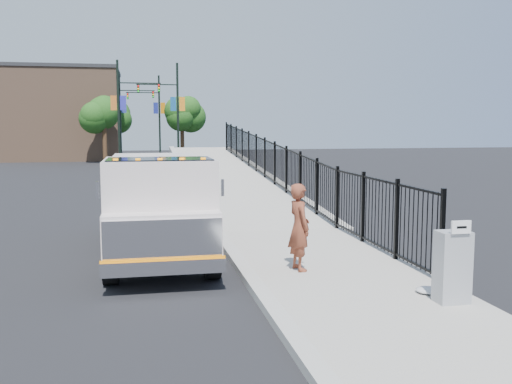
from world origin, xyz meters
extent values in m
plane|color=black|center=(0.00, 0.00, 0.00)|extent=(120.00, 120.00, 0.00)
cube|color=#9E998E|center=(1.93, -2.00, 0.06)|extent=(3.55, 12.00, 0.12)
cube|color=#ADAAA3|center=(0.00, -2.00, 0.08)|extent=(0.30, 12.00, 0.16)
cube|color=#9E998E|center=(2.12, 16.00, 0.00)|extent=(3.95, 24.06, 3.19)
cube|color=black|center=(3.55, 12.00, 0.90)|extent=(0.10, 28.00, 1.80)
cube|color=black|center=(-1.73, 2.51, 0.53)|extent=(1.00, 6.58, 0.21)
cube|color=silver|center=(-1.74, 0.29, 1.50)|extent=(2.28, 2.14, 1.93)
cube|color=silver|center=(-1.74, -0.92, 1.01)|extent=(2.27, 0.69, 0.97)
cube|color=silver|center=(-1.75, -1.28, 1.01)|extent=(2.22, 0.09, 0.82)
cube|color=silver|center=(-1.75, -1.36, 0.53)|extent=(2.32, 0.19, 0.27)
cube|color=orange|center=(-1.75, -1.36, 0.68)|extent=(2.32, 0.06, 0.06)
cube|color=black|center=(-1.74, 0.04, 2.08)|extent=(2.13, 1.27, 0.82)
cube|color=silver|center=(-1.72, 3.77, 1.50)|extent=(2.34, 4.07, 1.64)
cube|color=silver|center=(-2.95, -0.67, 1.93)|extent=(0.06, 0.06, 0.34)
cube|color=silver|center=(-0.54, -0.69, 1.93)|extent=(0.06, 0.06, 0.34)
cube|color=orange|center=(-2.61, -0.29, 2.48)|extent=(0.10, 0.08, 0.06)
cube|color=orange|center=(-2.18, -0.29, 2.48)|extent=(0.10, 0.08, 0.06)
cube|color=orange|center=(-1.74, -0.29, 2.48)|extent=(0.10, 0.08, 0.06)
cube|color=orange|center=(-1.31, -0.30, 2.48)|extent=(0.10, 0.08, 0.06)
cube|color=orange|center=(-0.87, -0.30, 2.48)|extent=(0.10, 0.08, 0.06)
cylinder|color=black|center=(-2.76, -0.38, 0.48)|extent=(0.31, 0.97, 0.97)
cylinder|color=black|center=(-0.73, -0.40, 0.48)|extent=(0.31, 0.97, 0.97)
cylinder|color=black|center=(-2.73, 4.35, 0.48)|extent=(0.31, 0.97, 0.97)
cylinder|color=black|center=(-0.70, 4.34, 0.48)|extent=(0.31, 0.97, 0.97)
cylinder|color=black|center=(-2.73, 5.41, 0.48)|extent=(0.31, 0.97, 0.97)
cylinder|color=black|center=(-0.70, 5.40, 0.48)|extent=(0.31, 0.97, 0.97)
imported|color=brown|center=(1.11, -0.50, 1.04)|extent=(0.54, 0.73, 1.84)
cube|color=gray|center=(3.10, -3.16, 0.75)|extent=(0.55, 0.40, 1.25)
cube|color=white|center=(3.10, -3.38, 1.48)|extent=(0.35, 0.04, 0.22)
ellipsoid|color=silver|center=(2.97, -2.59, 0.17)|extent=(0.43, 0.43, 0.11)
cylinder|color=black|center=(-3.66, 32.77, 4.00)|extent=(0.18, 0.18, 8.00)
cube|color=black|center=(-2.06, 32.77, 6.30)|extent=(3.20, 0.08, 0.08)
cube|color=black|center=(-0.62, 32.77, 5.95)|extent=(0.18, 0.22, 0.60)
cube|color=#2A2CA4|center=(-3.31, 32.77, 4.80)|extent=(0.45, 0.04, 1.10)
cube|color=#C66521|center=(-4.01, 32.77, 4.80)|extent=(0.45, 0.04, 1.10)
cylinder|color=black|center=(0.88, 34.12, 4.00)|extent=(0.18, 0.18, 8.00)
cube|color=black|center=(-0.72, 34.12, 6.30)|extent=(3.20, 0.08, 0.08)
cube|color=black|center=(-2.16, 34.12, 5.95)|extent=(0.18, 0.22, 0.60)
cube|color=orange|center=(1.23, 34.12, 4.80)|extent=(0.45, 0.04, 1.10)
cube|color=#165084|center=(0.53, 34.12, 4.80)|extent=(0.45, 0.04, 1.10)
cylinder|color=black|center=(-3.86, 42.62, 4.00)|extent=(0.18, 0.18, 8.00)
cube|color=black|center=(-2.26, 42.62, 6.30)|extent=(3.20, 0.08, 0.08)
cube|color=black|center=(-0.82, 42.62, 5.95)|extent=(0.18, 0.22, 0.60)
cube|color=navy|center=(-3.51, 42.62, 4.80)|extent=(0.45, 0.04, 1.10)
cube|color=orange|center=(-4.21, 42.62, 4.80)|extent=(0.45, 0.04, 1.10)
cylinder|color=black|center=(-0.16, 45.95, 4.00)|extent=(0.18, 0.18, 8.00)
cube|color=black|center=(-1.76, 45.95, 6.30)|extent=(3.20, 0.08, 0.08)
cube|color=black|center=(-3.20, 45.95, 5.95)|extent=(0.18, 0.22, 0.60)
cube|color=orange|center=(0.19, 45.95, 4.80)|extent=(0.45, 0.04, 1.10)
cube|color=navy|center=(-0.51, 45.95, 4.80)|extent=(0.45, 0.04, 1.10)
cylinder|color=#382314|center=(-4.95, 36.41, 1.60)|extent=(0.36, 0.36, 3.20)
sphere|color=#194714|center=(-4.95, 36.41, 4.00)|extent=(2.76, 2.76, 2.76)
cylinder|color=#382314|center=(1.53, 38.62, 1.60)|extent=(0.36, 0.36, 3.20)
sphere|color=#194714|center=(1.53, 38.62, 4.00)|extent=(2.51, 2.51, 2.51)
cylinder|color=#382314|center=(-4.66, 49.26, 1.60)|extent=(0.36, 0.36, 3.20)
sphere|color=#194714|center=(-4.66, 49.26, 4.00)|extent=(3.34, 3.34, 3.34)
cube|color=#8C664C|center=(-9.00, 44.00, 4.00)|extent=(10.00, 10.00, 8.00)
camera|label=1|loc=(-2.13, -11.89, 3.18)|focal=40.00mm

